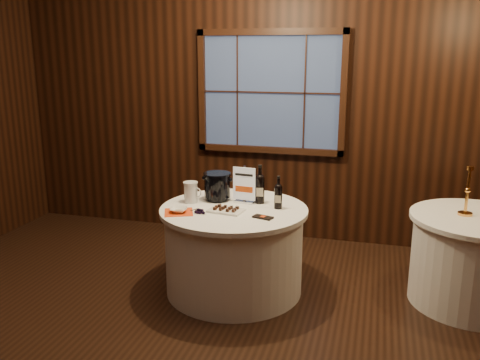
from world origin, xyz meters
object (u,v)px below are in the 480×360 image
(side_table, at_px, (473,260))
(chocolate_box, at_px, (263,217))
(port_bottle_left, at_px, (260,187))
(sign_stand, at_px, (244,190))
(main_table, at_px, (234,249))
(cracker_bowl, at_px, (179,210))
(chocolate_plate, at_px, (226,210))
(port_bottle_right, at_px, (278,194))
(grape_bunch, at_px, (201,211))
(brass_candlestick, at_px, (467,198))
(glass_pitcher, at_px, (191,192))
(ice_bucket, at_px, (217,186))

(side_table, distance_m, chocolate_box, 1.81)
(port_bottle_left, bearing_deg, sign_stand, 178.80)
(sign_stand, bearing_deg, main_table, -100.58)
(sign_stand, relative_size, cracker_bowl, 2.32)
(chocolate_box, bearing_deg, main_table, 162.43)
(port_bottle_left, bearing_deg, chocolate_box, -86.50)
(side_table, xyz_separation_m, cracker_bowl, (-2.41, -0.55, 0.40))
(main_table, distance_m, cracker_bowl, 0.63)
(main_table, distance_m, chocolate_plate, 0.42)
(sign_stand, xyz_separation_m, port_bottle_right, (0.32, -0.09, 0.01))
(port_bottle_left, xyz_separation_m, chocolate_plate, (-0.22, -0.32, -0.13))
(main_table, xyz_separation_m, sign_stand, (0.05, 0.17, 0.50))
(port_bottle_right, distance_m, grape_bunch, 0.68)
(cracker_bowl, xyz_separation_m, brass_candlestick, (2.31, 0.57, 0.13))
(cracker_bowl, bearing_deg, brass_candlestick, 13.80)
(main_table, relative_size, port_bottle_right, 4.47)
(chocolate_box, relative_size, glass_pitcher, 0.87)
(grape_bunch, distance_m, brass_candlestick, 2.20)
(port_bottle_left, bearing_deg, cracker_bowl, -156.15)
(side_table, relative_size, chocolate_plate, 3.45)
(side_table, height_order, glass_pitcher, glass_pitcher)
(port_bottle_right, height_order, chocolate_box, port_bottle_right)
(chocolate_box, distance_m, grape_bunch, 0.53)
(chocolate_box, xyz_separation_m, brass_candlestick, (1.59, 0.52, 0.14))
(chocolate_plate, xyz_separation_m, glass_pitcher, (-0.38, 0.18, 0.08))
(cracker_bowl, relative_size, brass_candlestick, 0.35)
(port_bottle_left, relative_size, ice_bucket, 1.37)
(sign_stand, relative_size, grape_bunch, 2.05)
(side_table, bearing_deg, chocolate_box, -163.46)
(port_bottle_left, xyz_separation_m, grape_bunch, (-0.41, -0.41, -0.13))
(sign_stand, bearing_deg, chocolate_box, -50.44)
(port_bottle_left, xyz_separation_m, ice_bucket, (-0.39, -0.02, -0.02))
(grape_bunch, relative_size, glass_pitcher, 0.88)
(main_table, distance_m, side_table, 2.02)
(grape_bunch, height_order, cracker_bowl, cracker_bowl)
(chocolate_plate, bearing_deg, sign_stand, 74.26)
(main_table, relative_size, ice_bucket, 5.04)
(main_table, xyz_separation_m, ice_bucket, (-0.21, 0.18, 0.52))
(main_table, relative_size, glass_pitcher, 6.85)
(chocolate_box, distance_m, glass_pitcher, 0.77)
(sign_stand, relative_size, chocolate_plate, 1.07)
(main_table, xyz_separation_m, side_table, (2.00, 0.30, 0.00))
(grape_bunch, height_order, brass_candlestick, brass_candlestick)
(main_table, bearing_deg, glass_pitcher, 171.64)
(port_bottle_right, bearing_deg, glass_pitcher, 175.08)
(side_table, height_order, sign_stand, sign_stand)
(main_table, xyz_separation_m, chocolate_box, (0.30, -0.20, 0.39))
(side_table, distance_m, brass_candlestick, 0.54)
(sign_stand, xyz_separation_m, ice_bucket, (-0.26, 0.01, 0.02))
(brass_candlestick, bearing_deg, side_table, -10.48)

